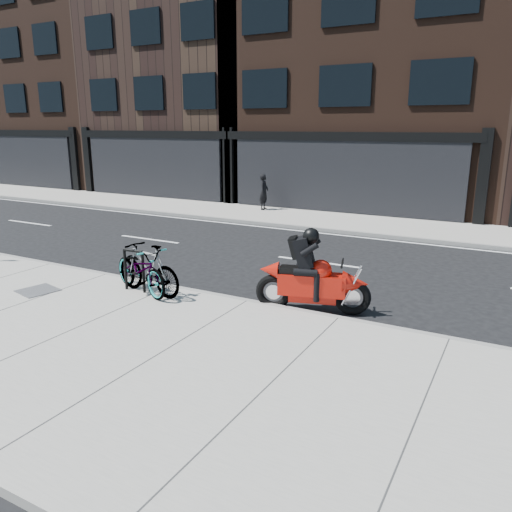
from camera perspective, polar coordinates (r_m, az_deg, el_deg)
The scene contains 12 objects.
ground at distance 12.16m, azimuth 3.58°, elevation -2.91°, with size 120.00×120.00×0.00m, color black.
sidewalk_near at distance 8.20m, azimuth -11.75°, elevation -11.73°, with size 60.00×6.00×0.13m, color gray.
sidewalk_far at distance 19.25m, azimuth 13.45°, elevation 3.48°, with size 60.00×3.50×0.13m, color gray.
building_west at distance 36.85m, azimuth -19.44°, elevation 18.68°, with size 10.00×10.00×13.50m, color black.
building_midwest at distance 30.27m, azimuth -5.69°, elevation 19.02°, with size 10.00×10.00×12.00m, color black.
building_center at distance 26.20m, azimuth 14.17°, elevation 22.12°, with size 12.00×10.00×14.50m, color black.
bike_rack at distance 11.22m, azimuth -13.76°, elevation -1.19°, with size 0.57×0.08×0.94m.
bicycle_front at distance 11.10m, azimuth -13.03°, elevation -1.49°, with size 0.69×1.97×1.04m, color gray.
bicycle_rear at distance 10.96m, azimuth -12.23°, elevation -1.44°, with size 0.53×1.86×1.12m, color gray.
motorcycle at distance 10.05m, azimuth 7.06°, elevation -2.56°, with size 2.29×0.94×1.75m.
pedestrian at distance 21.72m, azimuth 0.91°, elevation 7.34°, with size 0.56×0.37×1.53m, color black.
utility_grate at distance 12.06m, azimuth -23.67°, elevation -3.63°, with size 0.75×0.75×0.01m, color #4F4F51.
Camera 1 is at (4.87, -10.52, 3.67)m, focal length 35.00 mm.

